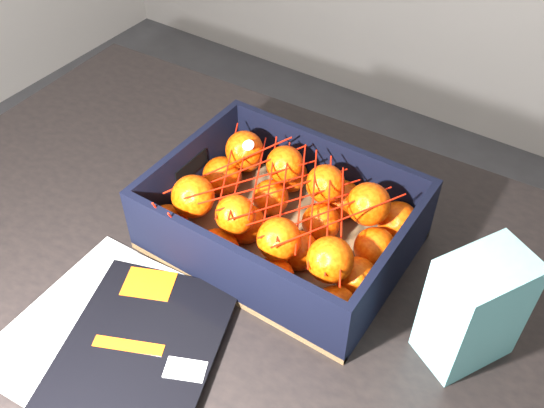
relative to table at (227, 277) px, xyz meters
The scene contains 6 objects.
table is the anchor object (origin of this frame).
magazine_stack 0.27m from the table, 91.77° to the right, with size 0.34×0.33×0.02m.
produce_crate 0.17m from the table, 31.49° to the left, with size 0.39×0.30×0.12m.
clementine_heap 0.19m from the table, 30.33° to the left, with size 0.37×0.28×0.12m.
mesh_net 0.23m from the table, 30.21° to the left, with size 0.32×0.26×0.09m.
retail_carton 0.44m from the table, ahead, with size 0.08×0.12×0.18m, color silver.
Camera 1 is at (0.44, -0.34, 1.49)m, focal length 39.68 mm.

